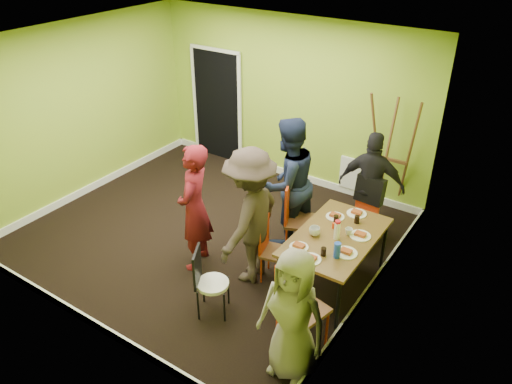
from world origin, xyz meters
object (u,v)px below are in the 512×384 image
(chair_bentwood, at_px, (207,279))
(blue_bottle, at_px, (337,250))
(orange_bottle, at_px, (333,226))
(person_left_near, at_px, (250,217))
(thermos, at_px, (337,231))
(person_back_end, at_px, (371,185))
(dining_table, at_px, (336,239))
(chair_back_end, at_px, (368,197))
(chair_left_far, at_px, (296,214))
(chair_left_near, at_px, (271,246))
(chair_front_end, at_px, (298,306))
(easel, at_px, (390,157))
(person_front_end, at_px, (293,316))
(person_standing, at_px, (195,208))
(person_left_far, at_px, (287,183))

(chair_bentwood, height_order, blue_bottle, blue_bottle)
(orange_bottle, distance_m, person_left_near, 1.04)
(thermos, relative_size, person_back_end, 0.14)
(dining_table, height_order, chair_back_end, chair_back_end)
(chair_left_far, relative_size, chair_left_near, 1.23)
(chair_front_end, height_order, person_left_near, person_left_near)
(orange_bottle, height_order, person_back_end, person_back_end)
(blue_bottle, xyz_separation_m, person_left_near, (-1.16, -0.04, 0.06))
(blue_bottle, height_order, person_left_near, person_left_near)
(orange_bottle, bearing_deg, chair_bentwood, -123.12)
(easel, xyz_separation_m, blue_bottle, (0.31, -2.44, -0.10))
(chair_left_far, relative_size, chair_back_end, 1.09)
(dining_table, bearing_deg, chair_left_near, -156.80)
(blue_bottle, bearing_deg, dining_table, 116.26)
(chair_front_end, distance_m, chair_bentwood, 1.17)
(chair_left_near, height_order, person_front_end, person_front_end)
(orange_bottle, height_order, person_front_end, person_front_end)
(dining_table, relative_size, person_standing, 0.86)
(thermos, bearing_deg, person_left_far, 150.90)
(dining_table, xyz_separation_m, person_front_end, (0.25, -1.48, 0.05))
(dining_table, distance_m, person_standing, 1.82)
(easel, height_order, person_standing, easel)
(easel, bearing_deg, person_front_end, -84.06)
(chair_left_far, bearing_deg, thermos, 40.46)
(chair_left_near, distance_m, chair_back_end, 1.65)
(chair_back_end, bearing_deg, chair_left_far, 56.20)
(dining_table, height_order, chair_front_end, chair_front_end)
(chair_left_near, height_order, blue_bottle, blue_bottle)
(easel, distance_m, person_front_end, 3.55)
(chair_left_far, height_order, person_standing, person_standing)
(person_left_near, distance_m, person_front_end, 1.61)
(person_left_far, bearing_deg, person_back_end, 152.61)
(chair_front_end, xyz_separation_m, person_standing, (-1.86, 0.59, 0.26))
(chair_bentwood, distance_m, thermos, 1.63)
(dining_table, relative_size, person_back_end, 0.94)
(easel, relative_size, thermos, 8.72)
(chair_left_far, xyz_separation_m, person_left_far, (-0.25, 0.16, 0.34))
(chair_bentwood, relative_size, easel, 0.45)
(chair_back_end, height_order, person_left_far, person_left_far)
(person_standing, height_order, person_front_end, person_standing)
(blue_bottle, bearing_deg, orange_bottle, 119.74)
(chair_left_near, xyz_separation_m, easel, (0.61, 2.36, 0.46))
(chair_left_far, xyz_separation_m, thermos, (0.78, -0.41, 0.26))
(chair_bentwood, height_order, orange_bottle, chair_bentwood)
(dining_table, xyz_separation_m, orange_bottle, (-0.10, 0.12, 0.09))
(thermos, relative_size, person_front_end, 0.15)
(orange_bottle, xyz_separation_m, person_front_end, (0.35, -1.60, -0.04))
(person_back_end, bearing_deg, dining_table, 83.84)
(chair_left_near, bearing_deg, chair_front_end, 30.99)
(person_standing, bearing_deg, person_back_end, 119.33)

